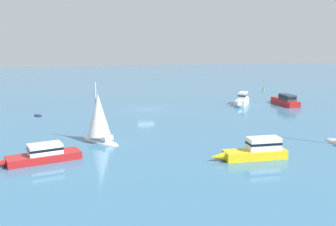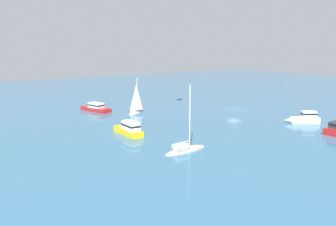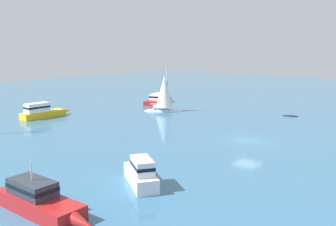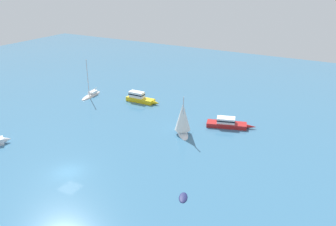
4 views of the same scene
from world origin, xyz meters
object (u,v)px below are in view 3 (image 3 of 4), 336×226
motor_cruiser_1 (40,200)px  powerboat (140,173)px  motor_cruiser (42,111)px  sloop (164,95)px  launch (158,99)px  tender (290,116)px

motor_cruiser_1 → powerboat: bearing=79.0°
motor_cruiser → powerboat: motor_cruiser is taller
powerboat → sloop: sloop is taller
launch → motor_cruiser_1: (24.06, -36.52, 0.08)m
tender → sloop: 18.12m
launch → motor_cruiser: motor_cruiser is taller
launch → powerboat: (25.10, -29.38, 0.17)m
powerboat → sloop: size_ratio=0.80×
launch → sloop: size_ratio=1.22×
motor_cruiser → tender: bearing=-48.7°
launch → motor_cruiser_1: motor_cruiser_1 is taller
tender → sloop: (-15.91, -8.34, 2.39)m
motor_cruiser → motor_cruiser_1: bearing=-122.3°
motor_cruiser → tender: size_ratio=3.12×
powerboat → motor_cruiser_1: 7.22m
powerboat → motor_cruiser: bearing=13.8°
sloop → launch: bearing=100.8°
motor_cruiser_1 → sloop: (-17.84, 31.00, 1.64)m
motor_cruiser_1 → sloop: bearing=117.2°
motor_cruiser → sloop: (9.20, 14.58, 1.55)m
tender → powerboat: (2.96, -32.19, 0.83)m
motor_cruiser_1 → sloop: sloop is taller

